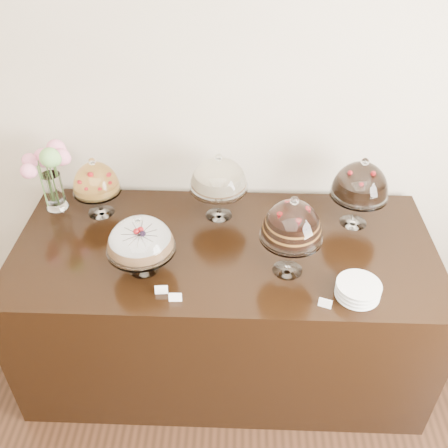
{
  "coord_description": "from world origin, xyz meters",
  "views": [
    {
      "loc": [
        0.28,
        0.46,
        2.58
      ],
      "look_at": [
        0.21,
        2.4,
        1.08
      ],
      "focal_mm": 40.0,
      "sensor_mm": 36.0,
      "label": 1
    }
  ],
  "objects_px": {
    "display_counter": "(224,305)",
    "flower_vase": "(49,169)",
    "plate_stack": "(358,290)",
    "cake_stand_sugar_sponge": "(140,238)",
    "cake_stand_cheesecake": "(219,177)",
    "cake_stand_fruit_tart": "(96,180)",
    "cake_stand_choco_layer": "(292,224)",
    "cake_stand_dark_choco": "(361,183)"
  },
  "relations": [
    {
      "from": "plate_stack",
      "to": "flower_vase",
      "type": "bearing_deg",
      "value": 157.87
    },
    {
      "from": "cake_stand_choco_layer",
      "to": "cake_stand_dark_choco",
      "type": "relative_size",
      "value": 1.07
    },
    {
      "from": "display_counter",
      "to": "cake_stand_fruit_tart",
      "type": "height_order",
      "value": "cake_stand_fruit_tart"
    },
    {
      "from": "cake_stand_sugar_sponge",
      "to": "cake_stand_dark_choco",
      "type": "xyz_separation_m",
      "value": [
        1.1,
        0.42,
        0.07
      ]
    },
    {
      "from": "cake_stand_sugar_sponge",
      "to": "display_counter",
      "type": "bearing_deg",
      "value": 26.14
    },
    {
      "from": "display_counter",
      "to": "cake_stand_dark_choco",
      "type": "bearing_deg",
      "value": 17.6
    },
    {
      "from": "cake_stand_choco_layer",
      "to": "plate_stack",
      "type": "bearing_deg",
      "value": -27.65
    },
    {
      "from": "cake_stand_dark_choco",
      "to": "plate_stack",
      "type": "distance_m",
      "value": 0.61
    },
    {
      "from": "flower_vase",
      "to": "plate_stack",
      "type": "xyz_separation_m",
      "value": [
        1.6,
        -0.65,
        -0.22
      ]
    },
    {
      "from": "cake_stand_cheesecake",
      "to": "cake_stand_dark_choco",
      "type": "bearing_deg",
      "value": -3.25
    },
    {
      "from": "cake_stand_dark_choco",
      "to": "cake_stand_fruit_tart",
      "type": "distance_m",
      "value": 1.42
    },
    {
      "from": "cake_stand_dark_choco",
      "to": "flower_vase",
      "type": "distance_m",
      "value": 1.67
    },
    {
      "from": "flower_vase",
      "to": "display_counter",
      "type": "bearing_deg",
      "value": -17.78
    },
    {
      "from": "cake_stand_sugar_sponge",
      "to": "flower_vase",
      "type": "xyz_separation_m",
      "value": [
        -0.58,
        0.5,
        0.06
      ]
    },
    {
      "from": "cake_stand_fruit_tart",
      "to": "flower_vase",
      "type": "distance_m",
      "value": 0.26
    },
    {
      "from": "cake_stand_sugar_sponge",
      "to": "cake_stand_cheesecake",
      "type": "bearing_deg",
      "value": 52.59
    },
    {
      "from": "flower_vase",
      "to": "cake_stand_cheesecake",
      "type": "bearing_deg",
      "value": -2.74
    },
    {
      "from": "cake_stand_fruit_tart",
      "to": "flower_vase",
      "type": "relative_size",
      "value": 0.83
    },
    {
      "from": "cake_stand_fruit_tart",
      "to": "cake_stand_choco_layer",
      "type": "bearing_deg",
      "value": -23.36
    },
    {
      "from": "cake_stand_choco_layer",
      "to": "cake_stand_cheesecake",
      "type": "bearing_deg",
      "value": 128.97
    },
    {
      "from": "display_counter",
      "to": "cake_stand_dark_choco",
      "type": "xyz_separation_m",
      "value": [
        0.7,
        0.22,
        0.71
      ]
    },
    {
      "from": "cake_stand_fruit_tart",
      "to": "cake_stand_cheesecake",
      "type": "bearing_deg",
      "value": -0.16
    },
    {
      "from": "cake_stand_cheesecake",
      "to": "flower_vase",
      "type": "bearing_deg",
      "value": 177.26
    },
    {
      "from": "cake_stand_sugar_sponge",
      "to": "flower_vase",
      "type": "relative_size",
      "value": 0.78
    },
    {
      "from": "display_counter",
      "to": "cake_stand_fruit_tart",
      "type": "relative_size",
      "value": 6.24
    },
    {
      "from": "cake_stand_dark_choco",
      "to": "flower_vase",
      "type": "xyz_separation_m",
      "value": [
        -1.67,
        0.09,
        -0.01
      ]
    },
    {
      "from": "display_counter",
      "to": "flower_vase",
      "type": "relative_size",
      "value": 5.16
    },
    {
      "from": "cake_stand_dark_choco",
      "to": "cake_stand_fruit_tart",
      "type": "bearing_deg",
      "value": 178.21
    },
    {
      "from": "cake_stand_cheesecake",
      "to": "cake_stand_fruit_tart",
      "type": "distance_m",
      "value": 0.67
    },
    {
      "from": "display_counter",
      "to": "cake_stand_choco_layer",
      "type": "height_order",
      "value": "cake_stand_choco_layer"
    },
    {
      "from": "cake_stand_cheesecake",
      "to": "flower_vase",
      "type": "xyz_separation_m",
      "value": [
        -0.93,
        0.04,
        0.0
      ]
    },
    {
      "from": "display_counter",
      "to": "cake_stand_cheesecake",
      "type": "relative_size",
      "value": 5.6
    },
    {
      "from": "display_counter",
      "to": "cake_stand_choco_layer",
      "type": "xyz_separation_m",
      "value": [
        0.32,
        -0.18,
        0.74
      ]
    },
    {
      "from": "cake_stand_choco_layer",
      "to": "cake_stand_cheesecake",
      "type": "relative_size",
      "value": 1.11
    },
    {
      "from": "cake_stand_cheesecake",
      "to": "plate_stack",
      "type": "xyz_separation_m",
      "value": [
        0.67,
        -0.6,
        -0.22
      ]
    },
    {
      "from": "display_counter",
      "to": "cake_stand_fruit_tart",
      "type": "xyz_separation_m",
      "value": [
        -0.71,
        0.27,
        0.66
      ]
    },
    {
      "from": "flower_vase",
      "to": "cake_stand_sugar_sponge",
      "type": "bearing_deg",
      "value": -40.99
    },
    {
      "from": "cake_stand_dark_choco",
      "to": "flower_vase",
      "type": "relative_size",
      "value": 0.96
    },
    {
      "from": "display_counter",
      "to": "cake_stand_sugar_sponge",
      "type": "distance_m",
      "value": 0.78
    },
    {
      "from": "cake_stand_choco_layer",
      "to": "cake_stand_fruit_tart",
      "type": "height_order",
      "value": "cake_stand_choco_layer"
    },
    {
      "from": "cake_stand_fruit_tart",
      "to": "flower_vase",
      "type": "height_order",
      "value": "flower_vase"
    },
    {
      "from": "cake_stand_fruit_tart",
      "to": "plate_stack",
      "type": "xyz_separation_m",
      "value": [
        1.34,
        -0.61,
        -0.18
      ]
    }
  ]
}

